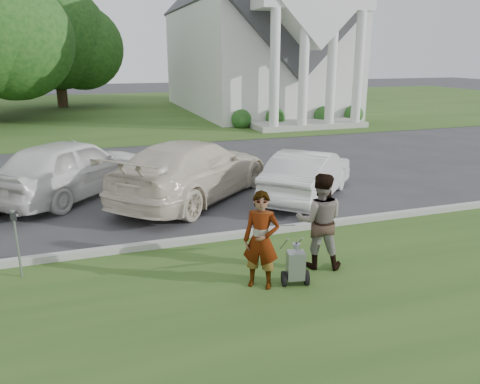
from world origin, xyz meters
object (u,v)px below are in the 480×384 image
church (255,22)px  tree_back (56,42)px  car_c (193,170)px  car_d (308,174)px  car_b (71,167)px  striping_cart (295,266)px  person_right (320,222)px  parking_meter_near (16,236)px  person_left (261,241)px

church → tree_back: bearing=152.2°
car_c → car_d: 3.16m
church → car_c: (-8.97, -19.37, -5.13)m
church → car_b: (-12.13, -18.11, -5.11)m
car_c → car_d: car_c is taller
car_c → church: bearing=-68.6°
car_c → striping_cart: bearing=141.3°
tree_back → car_c: bearing=-81.2°
car_b → car_d: size_ratio=1.19×
church → person_right: 26.09m
striping_cart → car_b: bearing=130.9°
tree_back → person_right: tree_back is taller
church → parking_meter_near: bearing=-119.4°
tree_back → car_d: 28.41m
church → person_right: (-7.76, -24.39, -5.04)m
church → parking_meter_near: 27.00m
person_left → person_right: size_ratio=0.94×
person_right → church: bearing=-83.8°
car_c → car_d: bearing=-151.7°
church → car_c: bearing=-114.8°
tree_back → striping_cart: 32.42m
car_d → parking_meter_near: bearing=65.3°
car_d → car_c: bearing=25.9°
church → person_left: bearing=-110.1°
striping_cart → person_left: size_ratio=0.57×
person_right → car_b: bearing=-31.3°
church → parking_meter_near: size_ratio=19.15×
church → car_b: 22.39m
church → person_left: (-9.06, -24.79, -5.10)m
church → striping_cart: size_ratio=25.15×
tree_back → car_c: tree_back is taller
parking_meter_near → car_c: bearing=42.8°
church → tree_back: church is taller
person_left → person_right: (1.30, 0.40, 0.06)m
parking_meter_near → car_c: (4.02, 3.73, 0.02)m
car_c → person_left: bearing=135.3°
parking_meter_near → tree_back: bearing=90.0°
person_left → striping_cart: bearing=19.9°
person_left → car_d: 5.42m
car_d → church: bearing=-62.4°
parking_meter_near → car_b: 5.06m
person_left → car_b: person_left is taller
tree_back → striping_cart: tree_back is taller
tree_back → parking_meter_near: 30.23m
tree_back → car_d: tree_back is taller
church → car_b: bearing=-123.8°
church → person_left: church is taller
parking_meter_near → church: bearing=60.6°
tree_back → car_d: bearing=-75.5°
person_left → car_c: (0.09, 5.42, -0.03)m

